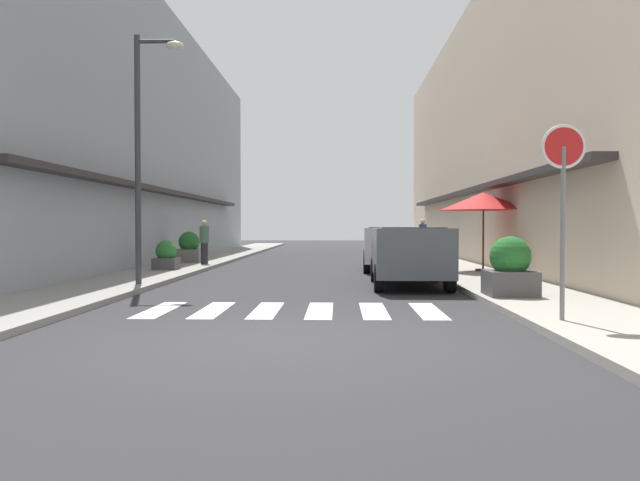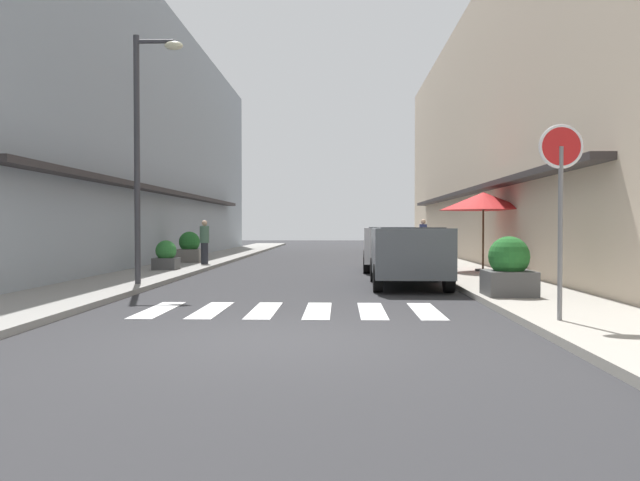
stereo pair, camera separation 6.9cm
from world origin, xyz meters
name	(u,v)px [view 2 (the right image)]	position (x,y,z in m)	size (l,w,h in m)	color
ground_plane	(317,266)	(0.00, 15.37, 0.00)	(84.56, 84.56, 0.00)	#2B2B2D
sidewalk_left	(193,264)	(-4.78, 15.37, 0.06)	(2.35, 53.81, 0.12)	gray
sidewalk_right	(444,264)	(4.78, 15.37, 0.06)	(2.35, 53.81, 0.12)	#9E998E
building_row_left	(106,135)	(-8.45, 16.30, 5.13)	(5.50, 36.59, 10.26)	#939EA8
building_row_right	(536,132)	(8.45, 16.30, 5.16)	(5.50, 36.59, 10.33)	#C6B299
crosswalk	(291,311)	(0.00, 2.80, 0.01)	(5.20, 2.20, 0.01)	silver
parked_car_near	(408,250)	(2.55, 7.26, 0.92)	(1.89, 4.14, 1.47)	#4C5156
parked_car_mid	(390,243)	(2.55, 12.81, 0.92)	(1.94, 4.00, 1.47)	silver
round_street_sign	(561,170)	(4.08, 1.07, 2.31)	(0.65, 0.07, 2.86)	slate
street_lamp	(144,134)	(-3.81, 6.59, 3.69)	(1.19, 0.28, 5.92)	#38383D
cafe_umbrella	(483,201)	(5.25, 11.07, 2.26)	(2.67, 2.67, 2.42)	#262626
planter_corner	(509,269)	(4.22, 4.30, 0.65)	(0.95, 0.95, 1.18)	#4C4C4C
planter_midblock	(166,256)	(-4.69, 11.46, 0.55)	(0.74, 0.74, 0.93)	#4C4C4C
planter_far	(189,248)	(-4.93, 15.51, 0.65)	(0.93, 0.93, 1.17)	slate
pedestrian_walking_near	(205,241)	(-4.08, 14.31, 0.96)	(0.34, 0.34, 1.60)	#282B33
pedestrian_walking_far	(423,237)	(4.53, 19.43, 1.01)	(0.34, 0.34, 1.69)	#282B33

